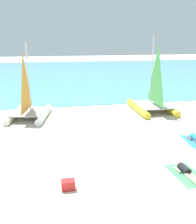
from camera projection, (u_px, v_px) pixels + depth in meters
ground_plane at (86, 109)px, 20.34m from camera, size 120.00×120.00×0.00m
ocean_water at (66, 73)px, 40.13m from camera, size 120.00×40.00×0.05m
sailboat_white at (29, 107)px, 17.91m from camera, size 3.19×4.32×5.11m
sailboat_yellow at (153, 101)px, 19.58m from camera, size 2.78×4.30×5.56m
towel_left at (187, 175)px, 10.64m from camera, size 1.21×1.96×0.01m
sunbather_left at (186, 171)px, 10.67m from camera, size 0.57×1.57×0.30m
towel_right at (196, 141)px, 14.02m from camera, size 1.29×2.00×0.01m
sunbather_right at (196, 139)px, 14.05m from camera, size 0.58×1.57×0.30m
cooler_box at (68, 185)px, 9.59m from camera, size 0.50×0.36×0.36m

